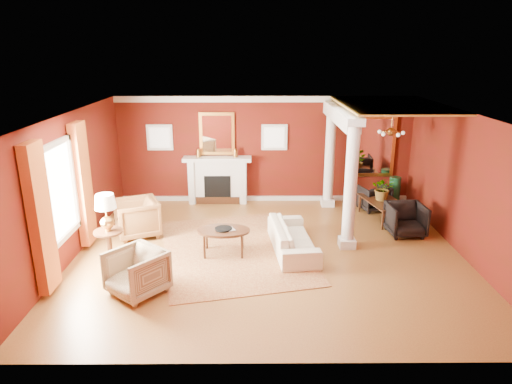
{
  "coord_description": "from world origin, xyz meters",
  "views": [
    {
      "loc": [
        -0.32,
        -8.73,
        4.14
      ],
      "look_at": [
        -0.26,
        0.63,
        1.15
      ],
      "focal_mm": 32.0,
      "sensor_mm": 36.0,
      "label": 1
    }
  ],
  "objects_px": {
    "sofa": "(293,233)",
    "dining_table": "(384,204)",
    "coffee_table": "(224,232)",
    "side_table": "(107,217)",
    "armchair_stripe": "(136,270)",
    "armchair_leopard": "(137,216)"
  },
  "relations": [
    {
      "from": "sofa",
      "to": "coffee_table",
      "type": "xyz_separation_m",
      "value": [
        -1.45,
        -0.15,
        0.1
      ]
    },
    {
      "from": "dining_table",
      "to": "armchair_stripe",
      "type": "bearing_deg",
      "value": 111.55
    },
    {
      "from": "armchair_leopard",
      "to": "side_table",
      "type": "xyz_separation_m",
      "value": [
        -0.23,
        -1.31,
        0.47
      ]
    },
    {
      "from": "coffee_table",
      "to": "side_table",
      "type": "bearing_deg",
      "value": -171.75
    },
    {
      "from": "armchair_stripe",
      "to": "side_table",
      "type": "bearing_deg",
      "value": 164.08
    },
    {
      "from": "sofa",
      "to": "armchair_leopard",
      "type": "bearing_deg",
      "value": 70.56
    },
    {
      "from": "coffee_table",
      "to": "sofa",
      "type": "bearing_deg",
      "value": 5.92
    },
    {
      "from": "sofa",
      "to": "armchair_stripe",
      "type": "relative_size",
      "value": 2.29
    },
    {
      "from": "coffee_table",
      "to": "side_table",
      "type": "distance_m",
      "value": 2.33
    },
    {
      "from": "sofa",
      "to": "coffee_table",
      "type": "height_order",
      "value": "sofa"
    },
    {
      "from": "coffee_table",
      "to": "side_table",
      "type": "height_order",
      "value": "side_table"
    },
    {
      "from": "dining_table",
      "to": "armchair_leopard",
      "type": "bearing_deg",
      "value": 87.15
    },
    {
      "from": "sofa",
      "to": "dining_table",
      "type": "xyz_separation_m",
      "value": [
        2.43,
        1.84,
        -0.01
      ]
    },
    {
      "from": "side_table",
      "to": "armchair_leopard",
      "type": "bearing_deg",
      "value": 79.94
    },
    {
      "from": "side_table",
      "to": "dining_table",
      "type": "bearing_deg",
      "value": 20.68
    },
    {
      "from": "armchair_leopard",
      "to": "dining_table",
      "type": "xyz_separation_m",
      "value": [
        5.91,
        1.0,
        -0.08
      ]
    },
    {
      "from": "sofa",
      "to": "dining_table",
      "type": "bearing_deg",
      "value": -58.8
    },
    {
      "from": "side_table",
      "to": "coffee_table",
      "type": "bearing_deg",
      "value": 8.25
    },
    {
      "from": "armchair_stripe",
      "to": "dining_table",
      "type": "xyz_separation_m",
      "value": [
        5.29,
        3.58,
        -0.05
      ]
    },
    {
      "from": "armchair_stripe",
      "to": "armchair_leopard",
      "type": "bearing_deg",
      "value": 143.54
    },
    {
      "from": "coffee_table",
      "to": "dining_table",
      "type": "distance_m",
      "value": 4.36
    },
    {
      "from": "coffee_table",
      "to": "armchair_stripe",
      "type": "bearing_deg",
      "value": -131.74
    }
  ]
}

